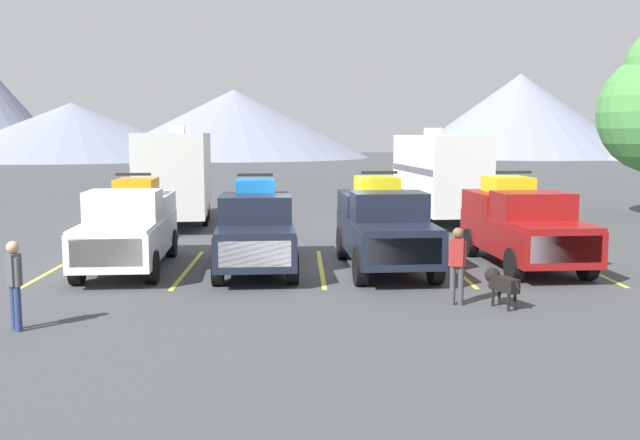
{
  "coord_description": "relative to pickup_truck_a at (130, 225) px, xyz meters",
  "views": [
    {
      "loc": [
        -0.58,
        -18.97,
        3.65
      ],
      "look_at": [
        0.0,
        0.88,
        1.2
      ],
      "focal_mm": 39.23,
      "sensor_mm": 36.0,
      "label": 1
    }
  ],
  "objects": [
    {
      "name": "ground_plane",
      "position": [
        5.23,
        -0.06,
        -1.17
      ],
      "size": [
        240.0,
        240.0,
        0.0
      ],
      "primitive_type": "plane",
      "color": "#3F4244"
    },
    {
      "name": "pickup_truck_a",
      "position": [
        0.0,
        0.0,
        0.0
      ],
      "size": [
        2.33,
        5.68,
        2.56
      ],
      "color": "white",
      "rests_on": "ground"
    },
    {
      "name": "pickup_truck_b",
      "position": [
        3.44,
        -0.22,
        -0.02
      ],
      "size": [
        2.34,
        5.4,
        2.55
      ],
      "color": "black",
      "rests_on": "ground"
    },
    {
      "name": "pickup_truck_c",
      "position": [
        6.92,
        -0.33,
        0.04
      ],
      "size": [
        2.39,
        5.45,
        2.62
      ],
      "color": "black",
      "rests_on": "ground"
    },
    {
      "name": "pickup_truck_d",
      "position": [
        10.81,
        0.01,
        0.0
      ],
      "size": [
        2.42,
        5.41,
        2.6
      ],
      "color": "maroon",
      "rests_on": "ground"
    },
    {
      "name": "lot_stripe_a",
      "position": [
        -2.02,
        -0.17,
        -1.17
      ],
      "size": [
        0.12,
        5.5,
        0.01
      ],
      "primitive_type": "cube",
      "color": "gold",
      "rests_on": "ground"
    },
    {
      "name": "lot_stripe_b",
      "position": [
        1.6,
        -0.17,
        -1.17
      ],
      "size": [
        0.12,
        5.5,
        0.01
      ],
      "primitive_type": "cube",
      "color": "gold",
      "rests_on": "ground"
    },
    {
      "name": "lot_stripe_c",
      "position": [
        5.23,
        -0.17,
        -1.17
      ],
      "size": [
        0.12,
        5.5,
        0.01
      ],
      "primitive_type": "cube",
      "color": "gold",
      "rests_on": "ground"
    },
    {
      "name": "lot_stripe_d",
      "position": [
        8.85,
        -0.17,
        -1.17
      ],
      "size": [
        0.12,
        5.5,
        0.01
      ],
      "primitive_type": "cube",
      "color": "gold",
      "rests_on": "ground"
    },
    {
      "name": "lot_stripe_e",
      "position": [
        12.47,
        -0.17,
        -1.17
      ],
      "size": [
        0.12,
        5.5,
        0.01
      ],
      "primitive_type": "cube",
      "color": "gold",
      "rests_on": "ground"
    },
    {
      "name": "camper_trailer_a",
      "position": [
        -0.39,
        9.56,
        0.92
      ],
      "size": [
        3.27,
        8.78,
        3.99
      ],
      "color": "silver",
      "rests_on": "ground"
    },
    {
      "name": "camper_trailer_b",
      "position": [
        10.38,
        9.57,
        0.88
      ],
      "size": [
        2.93,
        7.9,
        3.9
      ],
      "color": "white",
      "rests_on": "ground"
    },
    {
      "name": "person_a",
      "position": [
        8.01,
        -4.44,
        -0.21
      ],
      "size": [
        0.36,
        0.25,
        1.68
      ],
      "color": "#3F3F42",
      "rests_on": "ground"
    },
    {
      "name": "person_b",
      "position": [
        -0.65,
        -6.16,
        -0.2
      ],
      "size": [
        0.32,
        0.31,
        1.69
      ],
      "color": "navy",
      "rests_on": "ground"
    },
    {
      "name": "dog",
      "position": [
        8.88,
        -4.62,
        -0.63
      ],
      "size": [
        0.58,
        0.95,
        0.8
      ],
      "color": "black",
      "rests_on": "ground"
    },
    {
      "name": "mountain_ridge",
      "position": [
        9.47,
        89.08,
        4.84
      ],
      "size": [
        147.86,
        49.28,
        17.92
      ],
      "color": "gray",
      "rests_on": "ground"
    }
  ]
}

